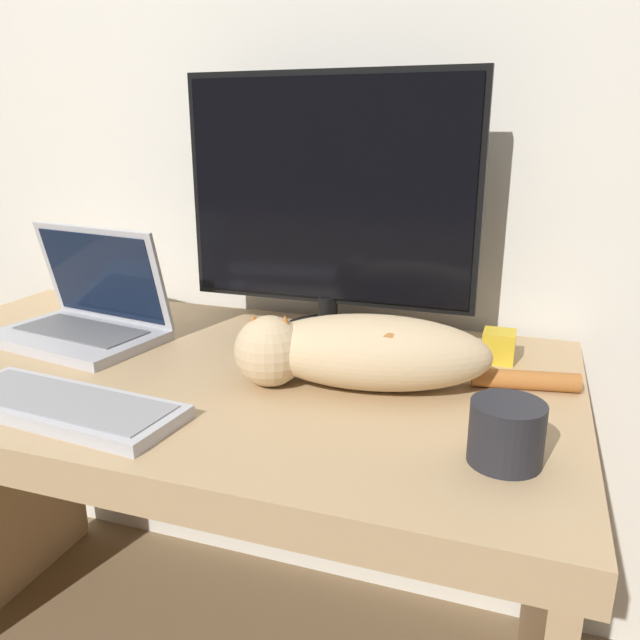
{
  "coord_description": "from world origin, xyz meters",
  "views": [
    {
      "loc": [
        0.56,
        -0.57,
        1.14
      ],
      "look_at": [
        0.24,
        0.33,
        0.85
      ],
      "focal_mm": 35.0,
      "sensor_mm": 36.0,
      "label": 1
    }
  ],
  "objects_px": {
    "cat": "(360,350)",
    "coffee_mug": "(506,433)",
    "monitor": "(329,205)",
    "laptop": "(85,317)",
    "external_keyboard": "(63,406)"
  },
  "relations": [
    {
      "from": "monitor",
      "to": "laptop",
      "type": "height_order",
      "value": "monitor"
    },
    {
      "from": "laptop",
      "to": "external_keyboard",
      "type": "height_order",
      "value": "laptop"
    },
    {
      "from": "cat",
      "to": "coffee_mug",
      "type": "distance_m",
      "value": 0.3
    },
    {
      "from": "external_keyboard",
      "to": "cat",
      "type": "height_order",
      "value": "cat"
    },
    {
      "from": "monitor",
      "to": "external_keyboard",
      "type": "bearing_deg",
      "value": -118.44
    },
    {
      "from": "coffee_mug",
      "to": "cat",
      "type": "bearing_deg",
      "value": 143.7
    },
    {
      "from": "monitor",
      "to": "cat",
      "type": "xyz_separation_m",
      "value": [
        0.13,
        -0.24,
        -0.21
      ]
    },
    {
      "from": "laptop",
      "to": "external_keyboard",
      "type": "xyz_separation_m",
      "value": [
        0.2,
        -0.3,
        -0.04
      ]
    },
    {
      "from": "cat",
      "to": "coffee_mug",
      "type": "bearing_deg",
      "value": -45.87
    },
    {
      "from": "monitor",
      "to": "laptop",
      "type": "xyz_separation_m",
      "value": [
        -0.46,
        -0.18,
        -0.22
      ]
    },
    {
      "from": "monitor",
      "to": "external_keyboard",
      "type": "relative_size",
      "value": 1.5
    },
    {
      "from": "laptop",
      "to": "cat",
      "type": "xyz_separation_m",
      "value": [
        0.6,
        -0.06,
        0.02
      ]
    },
    {
      "from": "coffee_mug",
      "to": "monitor",
      "type": "bearing_deg",
      "value": 132.1
    },
    {
      "from": "laptop",
      "to": "coffee_mug",
      "type": "height_order",
      "value": "laptop"
    },
    {
      "from": "monitor",
      "to": "coffee_mug",
      "type": "height_order",
      "value": "monitor"
    }
  ]
}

